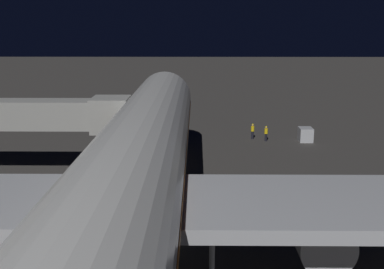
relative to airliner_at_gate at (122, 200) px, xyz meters
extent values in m
plane|color=#383533|center=(0.00, -10.53, -5.58)|extent=(320.00, 320.00, 0.00)
cylinder|color=silver|center=(0.00, -1.30, 0.13)|extent=(5.54, 57.60, 5.54)
sphere|color=silver|center=(0.00, -30.11, 0.13)|extent=(5.43, 5.43, 5.43)
cube|color=orange|center=(0.00, -1.30, -0.29)|extent=(5.59, 55.30, 0.50)
cube|color=black|center=(0.00, -28.44, 1.10)|extent=(3.05, 1.40, 0.90)
cube|color=#B7BABF|center=(0.00, -1.60, -0.84)|extent=(58.95, 7.59, 0.70)
cylinder|color=#B7BABF|center=(-9.84, -2.60, -2.75)|extent=(2.81, 4.74, 2.81)
cylinder|color=black|center=(-9.84, -4.97, -2.75)|extent=(2.39, 0.15, 2.39)
cylinder|color=#B7BABF|center=(0.00, -26.61, -3.21)|extent=(0.28, 0.28, 2.34)
cylinder|color=black|center=(0.00, -26.61, -4.98)|extent=(0.45, 1.20, 1.20)
cylinder|color=#B7BABF|center=(-4.20, -0.60, -3.21)|extent=(0.28, 0.28, 2.34)
cylinder|color=#B7BABF|center=(4.20, -0.60, -3.21)|extent=(0.28, 0.28, 2.34)
cube|color=#9E9E99|center=(4.10, -20.33, 0.13)|extent=(3.20, 3.40, 3.00)
cube|color=black|center=(2.70, -20.33, 0.13)|extent=(0.70, 3.20, 2.70)
cylinder|color=#B7BABF|center=(5.10, -20.33, -3.35)|extent=(0.56, 0.56, 4.46)
cylinder|color=black|center=(4.50, -20.33, -5.28)|extent=(0.25, 0.60, 0.60)
cylinder|color=black|center=(5.70, -20.33, -5.28)|extent=(0.25, 0.60, 0.60)
cube|color=#B7BABF|center=(-16.11, -33.62, -4.77)|extent=(1.52, 1.81, 1.61)
cylinder|color=black|center=(-11.53, -33.68, -5.13)|extent=(0.28, 0.28, 0.89)
cylinder|color=yellow|center=(-11.53, -33.68, -4.37)|extent=(0.40, 0.40, 0.63)
sphere|color=tan|center=(-11.53, -33.68, -3.93)|extent=(0.24, 0.24, 0.24)
sphere|color=yellow|center=(-11.53, -33.68, -3.88)|extent=(0.23, 0.23, 0.23)
cylinder|color=black|center=(-10.08, -34.76, -5.11)|extent=(0.28, 0.28, 0.94)
cylinder|color=yellow|center=(-10.08, -34.76, -4.32)|extent=(0.40, 0.40, 0.64)
sphere|color=tan|center=(-10.08, -34.76, -3.88)|extent=(0.24, 0.24, 0.24)
sphere|color=yellow|center=(-10.08, -34.76, -3.83)|extent=(0.23, 0.23, 0.23)
cone|color=orange|center=(-2.20, -32.11, -5.30)|extent=(0.36, 0.36, 0.55)
cone|color=orange|center=(2.20, -32.11, -5.30)|extent=(0.36, 0.36, 0.55)
camera|label=1|loc=(-3.44, 20.93, 8.08)|focal=44.95mm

